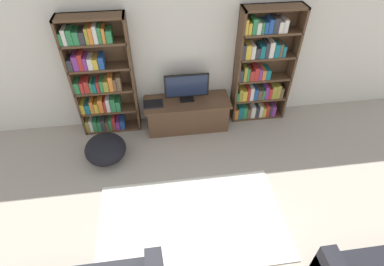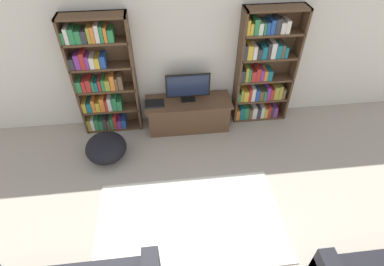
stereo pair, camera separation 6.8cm
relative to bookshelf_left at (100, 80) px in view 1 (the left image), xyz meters
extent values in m
cube|color=silver|center=(1.32, 0.18, 0.31)|extent=(8.80, 0.06, 2.60)
cube|color=#513823|center=(-0.42, -0.02, 0.03)|extent=(0.04, 0.30, 2.04)
cube|color=#513823|center=(0.52, -0.02, 0.03)|extent=(0.04, 0.30, 2.04)
cube|color=#513823|center=(0.05, 0.11, 0.03)|extent=(0.98, 0.04, 2.04)
cube|color=#513823|center=(0.05, -0.02, 1.03)|extent=(0.98, 0.30, 0.04)
cube|color=#513823|center=(0.05, -0.02, -0.98)|extent=(0.94, 0.30, 0.04)
cube|color=#9E9333|center=(-0.38, -0.04, -0.85)|extent=(0.05, 0.24, 0.22)
cube|color=silver|center=(-0.31, -0.04, -0.84)|extent=(0.06, 0.24, 0.23)
cube|color=#2D7F47|center=(-0.24, -0.04, -0.84)|extent=(0.06, 0.24, 0.23)
cube|color=#2D7F47|center=(-0.17, -0.04, -0.86)|extent=(0.06, 0.24, 0.20)
cube|color=#333338|center=(-0.10, -0.04, -0.84)|extent=(0.07, 0.24, 0.23)
cube|color=brown|center=(-0.04, -0.04, -0.86)|extent=(0.04, 0.24, 0.19)
cube|color=#2D7F47|center=(0.02, -0.04, -0.85)|extent=(0.06, 0.24, 0.22)
cube|color=#B72D28|center=(0.08, -0.04, -0.83)|extent=(0.06, 0.24, 0.26)
cube|color=#7F338C|center=(0.15, -0.04, -0.88)|extent=(0.07, 0.24, 0.16)
cube|color=#234C99|center=(0.23, -0.04, -0.87)|extent=(0.08, 0.24, 0.17)
cube|color=#513823|center=(0.05, -0.02, -0.57)|extent=(0.94, 0.30, 0.04)
cube|color=gold|center=(-0.37, -0.04, -0.46)|extent=(0.06, 0.24, 0.18)
cube|color=#196B75|center=(-0.29, -0.04, -0.46)|extent=(0.08, 0.24, 0.17)
cube|color=orange|center=(-0.22, -0.04, -0.44)|extent=(0.05, 0.24, 0.23)
cube|color=gold|center=(-0.15, -0.04, -0.46)|extent=(0.07, 0.24, 0.17)
cube|color=orange|center=(-0.07, -0.04, -0.42)|extent=(0.08, 0.24, 0.25)
cube|color=#B72D28|center=(0.00, -0.04, -0.44)|extent=(0.04, 0.24, 0.21)
cube|color=silver|center=(0.05, -0.04, -0.43)|extent=(0.06, 0.24, 0.24)
cube|color=#2D7F47|center=(0.13, -0.04, -0.43)|extent=(0.08, 0.24, 0.25)
cube|color=#2D7F47|center=(0.21, -0.04, -0.46)|extent=(0.07, 0.24, 0.18)
cube|color=#513823|center=(0.05, -0.02, -0.16)|extent=(0.94, 0.30, 0.04)
cube|color=#2D7F47|center=(-0.36, -0.04, -0.05)|extent=(0.08, 0.24, 0.19)
cube|color=#B72D28|center=(-0.28, -0.04, -0.05)|extent=(0.06, 0.24, 0.19)
cube|color=#B72D28|center=(-0.21, -0.04, -0.04)|extent=(0.08, 0.24, 0.21)
cube|color=#2D7F47|center=(-0.14, -0.04, -0.05)|extent=(0.04, 0.24, 0.18)
cube|color=#196B75|center=(-0.09, -0.04, -0.06)|extent=(0.05, 0.24, 0.16)
cube|color=#B72D28|center=(-0.04, -0.04, -0.05)|extent=(0.04, 0.24, 0.19)
cube|color=#2D7F47|center=(0.02, -0.04, -0.04)|extent=(0.05, 0.24, 0.20)
cube|color=#9E9333|center=(0.09, -0.04, -0.05)|extent=(0.08, 0.24, 0.19)
cube|color=orange|center=(0.17, -0.04, -0.01)|extent=(0.07, 0.24, 0.26)
cube|color=brown|center=(0.23, -0.04, -0.04)|extent=(0.04, 0.24, 0.21)
cube|color=brown|center=(0.30, -0.04, -0.02)|extent=(0.07, 0.24, 0.25)
cube|color=#513823|center=(0.05, -0.02, 0.25)|extent=(0.94, 0.30, 0.04)
cube|color=#333338|center=(-0.36, -0.04, 0.35)|extent=(0.08, 0.24, 0.17)
cube|color=#7F338C|center=(-0.28, -0.04, 0.38)|extent=(0.08, 0.24, 0.23)
cube|color=#B72D28|center=(-0.20, -0.04, 0.39)|extent=(0.07, 0.24, 0.26)
cube|color=#7F338C|center=(-0.14, -0.04, 0.36)|extent=(0.05, 0.24, 0.20)
cube|color=silver|center=(-0.07, -0.04, 0.36)|extent=(0.07, 0.24, 0.18)
cube|color=gold|center=(0.01, -0.04, 0.35)|extent=(0.07, 0.24, 0.17)
cube|color=#234C99|center=(0.10, -0.04, 0.36)|extent=(0.08, 0.24, 0.19)
cube|color=#513823|center=(0.05, -0.02, 0.65)|extent=(0.94, 0.30, 0.04)
cube|color=#2D7F47|center=(-0.38, -0.04, 0.76)|extent=(0.04, 0.24, 0.17)
cube|color=silver|center=(-0.33, -0.04, 0.79)|extent=(0.06, 0.24, 0.23)
cube|color=#2D7F47|center=(-0.25, -0.04, 0.78)|extent=(0.07, 0.24, 0.22)
cube|color=#2D7F47|center=(-0.17, -0.04, 0.77)|extent=(0.08, 0.24, 0.19)
cube|color=#333338|center=(-0.09, -0.04, 0.76)|extent=(0.08, 0.24, 0.18)
cube|color=#9E9333|center=(-0.02, -0.04, 0.79)|extent=(0.05, 0.24, 0.23)
cube|color=orange|center=(0.04, -0.04, 0.79)|extent=(0.05, 0.24, 0.23)
cube|color=silver|center=(0.10, -0.04, 0.80)|extent=(0.06, 0.24, 0.25)
cube|color=#2D7F47|center=(0.16, -0.04, 0.79)|extent=(0.05, 0.24, 0.24)
cube|color=orange|center=(0.21, -0.04, 0.78)|extent=(0.04, 0.24, 0.22)
cube|color=#2D7F47|center=(0.28, -0.04, 0.76)|extent=(0.08, 0.24, 0.18)
cube|color=#513823|center=(2.25, -0.02, 0.03)|extent=(0.04, 0.30, 2.04)
cube|color=#513823|center=(3.20, -0.02, 0.03)|extent=(0.04, 0.30, 2.04)
cube|color=#513823|center=(2.72, 0.11, 0.03)|extent=(0.98, 0.04, 2.04)
cube|color=#513823|center=(2.72, -0.02, 1.03)|extent=(0.98, 0.30, 0.04)
cube|color=#513823|center=(2.72, -0.02, -0.98)|extent=(0.94, 0.30, 0.04)
cube|color=orange|center=(2.30, -0.04, -0.85)|extent=(0.07, 0.24, 0.21)
cube|color=#196B75|center=(2.38, -0.04, -0.83)|extent=(0.08, 0.24, 0.25)
cube|color=#2D7F47|center=(2.47, -0.04, -0.84)|extent=(0.08, 0.24, 0.24)
cube|color=brown|center=(2.54, -0.04, -0.85)|extent=(0.06, 0.24, 0.21)
cube|color=silver|center=(2.62, -0.04, -0.84)|extent=(0.08, 0.24, 0.24)
cube|color=#333338|center=(2.70, -0.04, -0.85)|extent=(0.07, 0.24, 0.21)
cube|color=silver|center=(2.77, -0.04, -0.84)|extent=(0.06, 0.24, 0.24)
cube|color=gold|center=(2.84, -0.04, -0.86)|extent=(0.06, 0.24, 0.20)
cube|color=#B72D28|center=(2.90, -0.04, -0.84)|extent=(0.06, 0.24, 0.24)
cube|color=#333338|center=(2.96, -0.04, -0.84)|extent=(0.04, 0.24, 0.24)
cube|color=#7F338C|center=(3.02, -0.04, -0.85)|extent=(0.07, 0.24, 0.21)
cube|color=#513823|center=(2.72, -0.02, -0.57)|extent=(0.94, 0.30, 0.04)
cube|color=#2D7F47|center=(2.29, -0.04, -0.46)|extent=(0.04, 0.24, 0.17)
cube|color=#9E9333|center=(2.34, -0.04, -0.43)|extent=(0.05, 0.24, 0.24)
cube|color=gold|center=(2.41, -0.04, -0.45)|extent=(0.08, 0.24, 0.20)
cube|color=#B72D28|center=(2.48, -0.04, -0.43)|extent=(0.05, 0.24, 0.25)
cube|color=silver|center=(2.54, -0.04, -0.42)|extent=(0.06, 0.24, 0.25)
cube|color=#234C99|center=(2.62, -0.04, -0.44)|extent=(0.07, 0.24, 0.22)
cube|color=brown|center=(2.69, -0.04, -0.46)|extent=(0.07, 0.24, 0.19)
cube|color=#2D7F47|center=(2.76, -0.04, -0.46)|extent=(0.04, 0.24, 0.19)
cube|color=#7F338C|center=(2.81, -0.04, -0.43)|extent=(0.06, 0.24, 0.25)
cube|color=#B72D28|center=(2.88, -0.04, -0.44)|extent=(0.06, 0.24, 0.21)
cube|color=#9E9333|center=(2.95, -0.04, -0.43)|extent=(0.08, 0.24, 0.25)
cube|color=#9E9333|center=(3.03, -0.04, -0.42)|extent=(0.06, 0.24, 0.26)
cube|color=brown|center=(3.09, -0.04, -0.45)|extent=(0.06, 0.24, 0.19)
cube|color=#513823|center=(2.72, -0.02, -0.16)|extent=(0.94, 0.30, 0.04)
cube|color=#333338|center=(2.30, -0.04, -0.04)|extent=(0.07, 0.24, 0.21)
cube|color=#9E9333|center=(2.37, -0.04, -0.01)|extent=(0.05, 0.24, 0.26)
cube|color=#2D7F47|center=(2.43, -0.04, -0.03)|extent=(0.04, 0.24, 0.23)
cube|color=#B72D28|center=(2.49, -0.04, -0.05)|extent=(0.07, 0.24, 0.19)
cube|color=#B72D28|center=(2.57, -0.04, -0.03)|extent=(0.08, 0.24, 0.23)
cube|color=#7F338C|center=(2.64, -0.04, -0.04)|extent=(0.05, 0.24, 0.20)
cube|color=orange|center=(2.70, -0.04, -0.05)|extent=(0.06, 0.24, 0.18)
cube|color=#196B75|center=(2.77, -0.04, -0.06)|extent=(0.08, 0.24, 0.17)
cube|color=#513823|center=(2.72, -0.02, 0.25)|extent=(0.94, 0.30, 0.04)
cube|color=#333338|center=(2.30, -0.04, 0.39)|extent=(0.06, 0.24, 0.24)
cube|color=gold|center=(2.37, -0.04, 0.38)|extent=(0.08, 0.24, 0.24)
cube|color=silver|center=(2.46, -0.04, 0.38)|extent=(0.06, 0.24, 0.22)
cube|color=#333338|center=(2.53, -0.04, 0.35)|extent=(0.07, 0.24, 0.17)
cube|color=#196B75|center=(2.61, -0.04, 0.37)|extent=(0.08, 0.24, 0.21)
cube|color=#333338|center=(2.68, -0.04, 0.39)|extent=(0.05, 0.24, 0.26)
cube|color=silver|center=(2.75, -0.04, 0.39)|extent=(0.08, 0.24, 0.26)
cube|color=#196B75|center=(2.84, -0.04, 0.37)|extent=(0.08, 0.24, 0.22)
cube|color=brown|center=(2.91, -0.04, 0.38)|extent=(0.04, 0.24, 0.22)
cube|color=#196B75|center=(2.97, -0.04, 0.36)|extent=(0.05, 0.24, 0.18)
cube|color=#513823|center=(2.72, -0.02, 0.65)|extent=(0.94, 0.30, 0.04)
cube|color=gold|center=(2.29, -0.04, 0.79)|extent=(0.05, 0.24, 0.23)
cube|color=gold|center=(2.35, -0.04, 0.76)|extent=(0.05, 0.24, 0.18)
cube|color=#2D7F47|center=(2.42, -0.04, 0.79)|extent=(0.07, 0.24, 0.24)
cube|color=silver|center=(2.49, -0.04, 0.76)|extent=(0.06, 0.24, 0.18)
cube|color=#2D7F47|center=(2.55, -0.04, 0.76)|extent=(0.04, 0.24, 0.18)
cube|color=#234C99|center=(2.60, -0.04, 0.76)|extent=(0.05, 0.24, 0.18)
cube|color=#234C99|center=(2.67, -0.04, 0.78)|extent=(0.07, 0.24, 0.22)
cube|color=#333338|center=(2.75, -0.04, 0.79)|extent=(0.08, 0.24, 0.23)
cube|color=silver|center=(2.83, -0.04, 0.76)|extent=(0.07, 0.24, 0.17)
cube|color=silver|center=(2.91, -0.04, 0.77)|extent=(0.07, 0.24, 0.20)
cube|color=brown|center=(1.39, -0.16, -0.74)|extent=(1.39, 0.52, 0.51)
cube|color=brown|center=(1.39, -0.16, -0.46)|extent=(1.48, 0.55, 0.04)
cube|color=black|center=(1.39, -0.11, -0.43)|extent=(0.24, 0.16, 0.03)
cylinder|color=black|center=(1.39, -0.11, -0.39)|extent=(0.04, 0.04, 0.05)
cube|color=black|center=(1.39, -0.11, -0.16)|extent=(0.74, 0.04, 0.42)
cube|color=#19233D|center=(1.39, -0.13, -0.16)|extent=(0.69, 0.00, 0.38)
cube|color=#28282D|center=(0.81, -0.17, -0.43)|extent=(0.33, 0.23, 0.02)
cube|color=black|center=(0.81, -0.17, -0.42)|extent=(0.32, 0.22, 0.00)
cube|color=beige|center=(1.20, -2.13, -0.99)|extent=(2.47, 1.45, 0.02)
ellipsoid|color=black|center=(0.00, -0.80, -0.78)|extent=(0.64, 0.64, 0.43)
camera|label=1|loc=(0.91, -4.32, 2.58)|focal=28.00mm
camera|label=2|loc=(0.97, -4.33, 2.58)|focal=28.00mm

